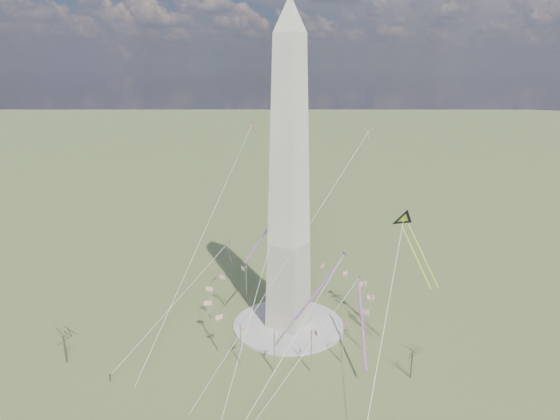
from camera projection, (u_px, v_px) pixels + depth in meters
The scene contains 14 objects.
ground at pixel (288, 326), 163.15m from camera, with size 2000.00×2000.00×0.00m, color brown.
plaza at pixel (288, 325), 163.04m from camera, with size 36.00×36.00×0.80m, color #B9B2A9.
washington_monument at pixel (289, 183), 149.95m from camera, with size 15.56×15.56×100.00m.
flagpole_ring at pixel (289, 306), 161.15m from camera, with size 54.40×54.40×13.00m.
tree_near at pixel (413, 351), 133.77m from camera, with size 6.63×6.63×11.61m.
tree_far at pixel (63, 334), 140.65m from camera, with size 7.24×7.24×12.68m.
person_west at pixel (110, 377), 134.48m from camera, with size 0.96×0.75×1.98m, color gray.
kite_delta_black at pixel (405, 223), 140.77m from camera, with size 18.00×17.27×16.74m.
kite_diamond_purple at pixel (229, 245), 176.83m from camera, with size 2.36×3.31×10.04m.
kite_streamer_left at pixel (328, 277), 138.96m from camera, with size 5.85×20.24×14.08m.
kite_streamer_mid at pixel (268, 229), 158.06m from camera, with size 2.15×19.44×13.34m.
kite_streamer_right at pixel (361, 307), 143.62m from camera, with size 13.38×22.19×16.95m.
kite_small_red at pixel (253, 123), 188.49m from camera, with size 1.28×1.89×4.68m.
kite_small_white at pixel (369, 132), 186.28m from camera, with size 1.34×2.01×4.30m.
Camera 1 is at (75.38, -125.50, 81.48)m, focal length 32.00 mm.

